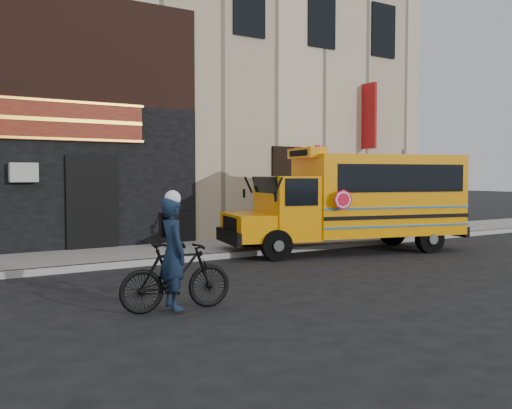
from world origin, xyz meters
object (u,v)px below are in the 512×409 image
object	(u,v)px
school_bus	(357,199)
cyclist	(173,256)
sign_pole	(403,191)
bicycle	(176,277)

from	to	relation	value
school_bus	cyclist	xyz separation A→B (m)	(-7.44, -3.77, -0.62)
sign_pole	cyclist	size ratio (longest dim) A/B	1.68
sign_pole	bicycle	bearing A→B (deg)	-155.79
school_bus	cyclist	world-z (taller)	school_bus
school_bus	sign_pole	world-z (taller)	sign_pole
school_bus	cyclist	bearing A→B (deg)	-153.14
school_bus	bicycle	world-z (taller)	school_bus
school_bus	cyclist	size ratio (longest dim) A/B	4.04
bicycle	cyclist	size ratio (longest dim) A/B	1.03
sign_pole	cyclist	distance (m)	11.10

